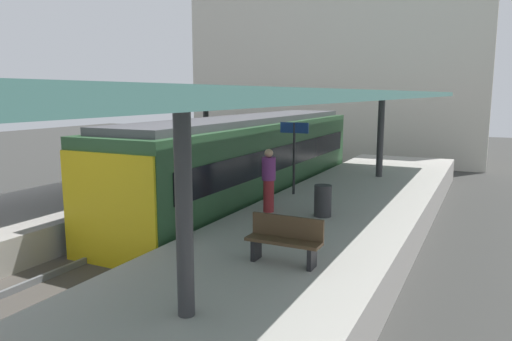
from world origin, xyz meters
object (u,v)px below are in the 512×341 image
at_px(platform_bench, 285,238).
at_px(platform_sign, 294,142).
at_px(commuter_train, 249,162).
at_px(passenger_near_bench, 269,179).
at_px(litter_bin, 323,201).

distance_m(platform_bench, platform_sign, 6.19).
bearing_deg(commuter_train, platform_bench, -58.21).
relative_size(commuter_train, platform_sign, 6.22).
bearing_deg(passenger_near_bench, platform_sign, 95.90).
xyz_separation_m(litter_bin, passenger_near_bench, (-1.42, -0.19, 0.46)).
bearing_deg(platform_sign, litter_bin, -52.71).
relative_size(platform_sign, litter_bin, 2.76).
bearing_deg(commuter_train, passenger_near_bench, -55.92).
xyz_separation_m(platform_bench, litter_bin, (-0.45, 3.52, -0.06)).
relative_size(commuter_train, passenger_near_bench, 8.27).
xyz_separation_m(platform_bench, platform_sign, (-2.11, 5.71, 1.16)).
bearing_deg(litter_bin, platform_bench, -82.73).
height_order(platform_sign, passenger_near_bench, platform_sign).
bearing_deg(platform_bench, platform_sign, 110.33).
distance_m(commuter_train, litter_bin, 5.02).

